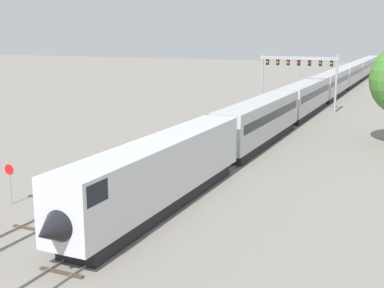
# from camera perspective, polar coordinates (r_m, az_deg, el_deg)

# --- Properties ---
(ground_plane) EXTENTS (400.00, 400.00, 0.00)m
(ground_plane) POSITION_cam_1_polar(r_m,az_deg,el_deg) (32.76, -10.43, -9.03)
(ground_plane) COLOR gray
(track_main) EXTENTS (2.60, 200.00, 0.16)m
(track_main) POSITION_cam_1_polar(r_m,az_deg,el_deg) (87.17, 13.77, 4.09)
(track_main) COLOR slate
(track_main) RESTS_ON ground
(track_near) EXTENTS (2.60, 160.00, 0.16)m
(track_near) POSITION_cam_1_polar(r_m,az_deg,el_deg) (69.31, 6.17, 2.38)
(track_near) COLOR slate
(track_near) RESTS_ON ground
(passenger_train) EXTENTS (3.04, 159.18, 4.80)m
(passenger_train) POSITION_cam_1_polar(r_m,az_deg,el_deg) (100.09, 15.30, 6.47)
(passenger_train) COLOR silver
(passenger_train) RESTS_ON ground
(signal_gantry) EXTENTS (12.10, 0.49, 8.62)m
(signal_gantry) POSITION_cam_1_polar(r_m,az_deg,el_deg) (81.60, 11.69, 8.12)
(signal_gantry) COLOR #999BA0
(signal_gantry) RESTS_ON ground
(stop_sign) EXTENTS (0.76, 0.08, 2.88)m
(stop_sign) POSITION_cam_1_polar(r_m,az_deg,el_deg) (37.98, -19.49, -3.60)
(stop_sign) COLOR gray
(stop_sign) RESTS_ON ground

